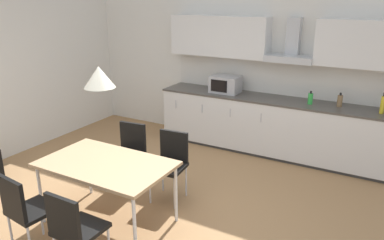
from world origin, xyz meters
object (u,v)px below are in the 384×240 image
(bottle_yellow, at_px, (383,105))
(chair_near_left, at_px, (24,207))
(bottle_green, at_px, (310,99))
(bottle_brown, at_px, (340,101))
(microwave, at_px, (225,84))
(chair_near_right, at_px, (73,226))
(chair_far_right, at_px, (171,159))
(pendant_lamp, at_px, (99,77))
(chair_far_left, at_px, (130,149))
(dining_table, at_px, (106,166))

(bottle_yellow, bearing_deg, chair_near_left, -128.25)
(bottle_green, bearing_deg, bottle_brown, 11.13)
(microwave, bearing_deg, chair_near_right, -87.13)
(chair_near_left, xyz_separation_m, chair_far_right, (0.65, 1.64, 0.00))
(bottle_brown, bearing_deg, chair_near_left, -121.77)
(bottle_yellow, relative_size, chair_near_left, 0.34)
(bottle_green, relative_size, pendant_lamp, 0.63)
(bottle_brown, relative_size, chair_near_right, 0.24)
(bottle_green, xyz_separation_m, pendant_lamp, (-1.55, -2.80, 0.69))
(pendant_lamp, bearing_deg, chair_near_left, -112.14)
(chair_far_right, relative_size, chair_near_right, 1.00)
(chair_far_right, bearing_deg, chair_near_right, -89.74)
(microwave, relative_size, chair_far_left, 0.55)
(bottle_green, height_order, chair_far_right, bottle_green)
(microwave, distance_m, bottle_brown, 1.82)
(bottle_yellow, bearing_deg, chair_far_left, -145.20)
(chair_far_left, distance_m, chair_near_right, 1.77)
(chair_far_left, relative_size, chair_near_left, 1.00)
(microwave, relative_size, dining_table, 0.33)
(bottle_brown, bearing_deg, chair_far_right, -128.55)
(chair_far_left, relative_size, chair_far_right, 1.00)
(microwave, height_order, chair_near_right, microwave)
(microwave, distance_m, dining_table, 2.86)
(chair_far_left, bearing_deg, chair_near_right, -68.20)
(chair_near_right, bearing_deg, microwave, 92.87)
(microwave, height_order, pendant_lamp, pendant_lamp)
(chair_far_left, bearing_deg, dining_table, -67.91)
(bottle_green, bearing_deg, dining_table, -118.99)
(bottle_brown, bearing_deg, pendant_lamp, -124.20)
(bottle_green, height_order, chair_near_right, bottle_green)
(chair_near_right, bearing_deg, chair_far_left, 111.80)
(microwave, bearing_deg, bottle_yellow, -0.67)
(bottle_yellow, bearing_deg, chair_far_right, -138.04)
(bottle_brown, xyz_separation_m, chair_far_right, (-1.64, -2.06, -0.48))
(bottle_yellow, distance_m, dining_table, 3.79)
(bottle_yellow, bearing_deg, microwave, 179.33)
(bottle_yellow, height_order, chair_near_left, bottle_yellow)
(bottle_yellow, relative_size, chair_far_right, 0.34)
(dining_table, relative_size, chair_far_right, 1.66)
(bottle_yellow, bearing_deg, pendant_lamp, -131.98)
(microwave, xyz_separation_m, bottle_brown, (1.82, 0.05, -0.05))
(microwave, height_order, chair_near_left, microwave)
(chair_near_right, height_order, pendant_lamp, pendant_lamp)
(bottle_brown, relative_size, chair_far_right, 0.24)
(chair_near_left, bearing_deg, bottle_green, 62.49)
(chair_near_left, bearing_deg, chair_near_right, -0.05)
(microwave, xyz_separation_m, chair_far_right, (0.18, -2.01, -0.53))
(bottle_green, relative_size, dining_table, 0.14)
(chair_near_right, bearing_deg, pendant_lamp, 111.52)
(chair_near_left, distance_m, chair_near_right, 0.66)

